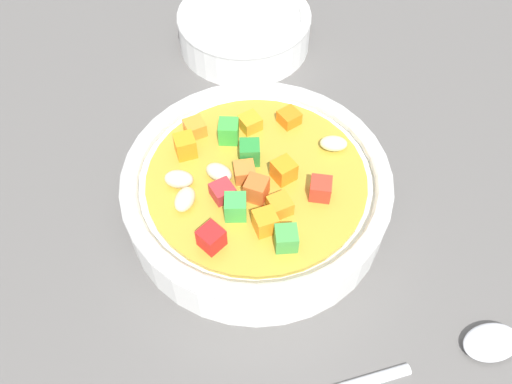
{
  "coord_description": "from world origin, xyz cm",
  "views": [
    {
      "loc": [
        -0.04,
        24.18,
        34.91
      ],
      "look_at": [
        0.0,
        0.0,
        2.17
      ],
      "focal_mm": 37.19,
      "sensor_mm": 36.0,
      "label": 1
    }
  ],
  "objects": [
    {
      "name": "soup_bowl_main",
      "position": [
        0.03,
        0.01,
        2.57
      ],
      "size": [
        20.22,
        20.22,
        5.77
      ],
      "color": "white",
      "rests_on": "ground_plane"
    },
    {
      "name": "side_bowl_small",
      "position": [
        1.24,
        -20.57,
        2.08
      ],
      "size": [
        13.25,
        13.25,
        4.01
      ],
      "color": "white",
      "rests_on": "ground_plane"
    },
    {
      "name": "ground_plane",
      "position": [
        0.0,
        0.0,
        -1.0
      ],
      "size": [
        140.0,
        140.0,
        2.0
      ],
      "primitive_type": "cube",
      "color": "#565451"
    },
    {
      "name": "spoon",
      "position": [
        -11.53,
        12.42,
        0.46
      ],
      "size": [
        18.64,
        6.8,
        1.01
      ],
      "rotation": [
        0.0,
        0.0,
        3.42
      ],
      "color": "silver",
      "rests_on": "ground_plane"
    }
  ]
}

